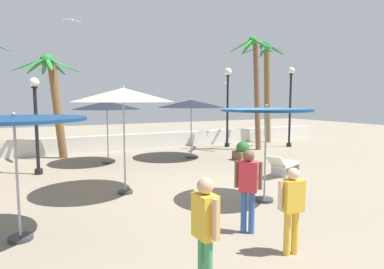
{
  "coord_description": "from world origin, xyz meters",
  "views": [
    {
      "loc": [
        -5.54,
        -7.52,
        2.72
      ],
      "look_at": [
        0.0,
        3.4,
        1.4
      ],
      "focal_mm": 30.92,
      "sensor_mm": 36.0,
      "label": 1
    }
  ],
  "objects_px": {
    "lamp_post_1": "(228,94)",
    "guest_3": "(292,203)",
    "patio_umbrella_3": "(123,95)",
    "seagull_0": "(71,20)",
    "lamp_post_0": "(36,117)",
    "palm_tree_0": "(256,82)",
    "lounge_chair_0": "(283,164)",
    "guest_2": "(248,183)",
    "patio_umbrella_0": "(107,106)",
    "guest_1": "(205,225)",
    "palm_tree_1": "(267,82)",
    "palm_tree_2": "(54,93)",
    "patio_umbrella_2": "(266,116)",
    "planter": "(243,152)",
    "lamp_post_2": "(290,97)",
    "patio_umbrella_4": "(191,104)",
    "seagull_1": "(225,83)",
    "patio_umbrella_1": "(14,125)"
  },
  "relations": [
    {
      "from": "guest_2",
      "to": "planter",
      "type": "bearing_deg",
      "value": 55.05
    },
    {
      "from": "guest_3",
      "to": "palm_tree_2",
      "type": "bearing_deg",
      "value": 103.3
    },
    {
      "from": "patio_umbrella_1",
      "to": "palm_tree_0",
      "type": "relative_size",
      "value": 0.44
    },
    {
      "from": "lounge_chair_0",
      "to": "guest_1",
      "type": "xyz_separation_m",
      "value": [
        -6.1,
        -5.17,
        0.63
      ]
    },
    {
      "from": "guest_1",
      "to": "palm_tree_1",
      "type": "bearing_deg",
      "value": 47.88
    },
    {
      "from": "lamp_post_0",
      "to": "lounge_chair_0",
      "type": "distance_m",
      "value": 9.01
    },
    {
      "from": "patio_umbrella_2",
      "to": "guest_1",
      "type": "bearing_deg",
      "value": -139.14
    },
    {
      "from": "patio_umbrella_2",
      "to": "palm_tree_0",
      "type": "bearing_deg",
      "value": 54.04
    },
    {
      "from": "guest_2",
      "to": "lamp_post_2",
      "type": "bearing_deg",
      "value": 43.23
    },
    {
      "from": "patio_umbrella_2",
      "to": "lamp_post_0",
      "type": "bearing_deg",
      "value": 130.03
    },
    {
      "from": "patio_umbrella_2",
      "to": "lounge_chair_0",
      "type": "bearing_deg",
      "value": 39.5
    },
    {
      "from": "lamp_post_0",
      "to": "seagull_1",
      "type": "height_order",
      "value": "seagull_1"
    },
    {
      "from": "patio_umbrella_0",
      "to": "palm_tree_0",
      "type": "distance_m",
      "value": 7.92
    },
    {
      "from": "guest_1",
      "to": "seagull_1",
      "type": "xyz_separation_m",
      "value": [
        8.41,
        12.69,
        2.62
      ]
    },
    {
      "from": "patio_umbrella_2",
      "to": "guest_1",
      "type": "xyz_separation_m",
      "value": [
        -3.5,
        -3.03,
        -1.27
      ]
    },
    {
      "from": "lamp_post_2",
      "to": "palm_tree_2",
      "type": "bearing_deg",
      "value": 170.85
    },
    {
      "from": "guest_2",
      "to": "seagull_1",
      "type": "bearing_deg",
      "value": 59.53
    },
    {
      "from": "patio_umbrella_3",
      "to": "seagull_0",
      "type": "relative_size",
      "value": 3.26
    },
    {
      "from": "patio_umbrella_0",
      "to": "planter",
      "type": "xyz_separation_m",
      "value": [
        5.53,
        -2.01,
        -2.06
      ]
    },
    {
      "from": "palm_tree_0",
      "to": "lounge_chair_0",
      "type": "bearing_deg",
      "value": -117.66
    },
    {
      "from": "lounge_chair_0",
      "to": "guest_3",
      "type": "height_order",
      "value": "guest_3"
    },
    {
      "from": "guest_3",
      "to": "planter",
      "type": "relative_size",
      "value": 1.82
    },
    {
      "from": "lounge_chair_0",
      "to": "guest_1",
      "type": "bearing_deg",
      "value": -139.71
    },
    {
      "from": "palm_tree_1",
      "to": "lamp_post_1",
      "type": "relative_size",
      "value": 1.4
    },
    {
      "from": "patio_umbrella_3",
      "to": "guest_2",
      "type": "relative_size",
      "value": 1.8
    },
    {
      "from": "guest_3",
      "to": "seagull_0",
      "type": "xyz_separation_m",
      "value": [
        -1.8,
        13.26,
        5.6
      ]
    },
    {
      "from": "lamp_post_1",
      "to": "lounge_chair_0",
      "type": "distance_m",
      "value": 7.63
    },
    {
      "from": "patio_umbrella_1",
      "to": "seagull_1",
      "type": "bearing_deg",
      "value": 41.51
    },
    {
      "from": "patio_umbrella_0",
      "to": "guest_3",
      "type": "distance_m",
      "value": 9.97
    },
    {
      "from": "patio_umbrella_4",
      "to": "seagull_0",
      "type": "bearing_deg",
      "value": 139.68
    },
    {
      "from": "lamp_post_0",
      "to": "seagull_1",
      "type": "distance_m",
      "value": 10.83
    },
    {
      "from": "lamp_post_0",
      "to": "palm_tree_0",
      "type": "bearing_deg",
      "value": 5.93
    },
    {
      "from": "patio_umbrella_2",
      "to": "lamp_post_0",
      "type": "distance_m",
      "value": 8.15
    },
    {
      "from": "patio_umbrella_4",
      "to": "palm_tree_2",
      "type": "bearing_deg",
      "value": 154.84
    },
    {
      "from": "lounge_chair_0",
      "to": "guest_2",
      "type": "bearing_deg",
      "value": -139.45
    },
    {
      "from": "lamp_post_0",
      "to": "patio_umbrella_1",
      "type": "bearing_deg",
      "value": -95.13
    },
    {
      "from": "patio_umbrella_4",
      "to": "patio_umbrella_0",
      "type": "bearing_deg",
      "value": 173.52
    },
    {
      "from": "patio_umbrella_0",
      "to": "patio_umbrella_2",
      "type": "xyz_separation_m",
      "value": [
        2.51,
        -7.2,
        -0.15
      ]
    },
    {
      "from": "palm_tree_2",
      "to": "seagull_0",
      "type": "xyz_separation_m",
      "value": [
        1.04,
        1.24,
        3.54
      ]
    },
    {
      "from": "patio_umbrella_1",
      "to": "patio_umbrella_0",
      "type": "bearing_deg",
      "value": 64.92
    },
    {
      "from": "palm_tree_0",
      "to": "guest_1",
      "type": "height_order",
      "value": "palm_tree_0"
    },
    {
      "from": "lamp_post_1",
      "to": "guest_3",
      "type": "relative_size",
      "value": 2.88
    },
    {
      "from": "patio_umbrella_1",
      "to": "patio_umbrella_2",
      "type": "height_order",
      "value": "patio_umbrella_2"
    },
    {
      "from": "seagull_0",
      "to": "planter",
      "type": "height_order",
      "value": "seagull_0"
    },
    {
      "from": "guest_2",
      "to": "planter",
      "type": "distance_m",
      "value": 8.19
    },
    {
      "from": "patio_umbrella_2",
      "to": "lamp_post_1",
      "type": "relative_size",
      "value": 0.58
    },
    {
      "from": "patio_umbrella_0",
      "to": "planter",
      "type": "distance_m",
      "value": 6.23
    },
    {
      "from": "palm_tree_0",
      "to": "palm_tree_2",
      "type": "height_order",
      "value": "palm_tree_0"
    },
    {
      "from": "palm_tree_2",
      "to": "guest_2",
      "type": "relative_size",
      "value": 2.75
    },
    {
      "from": "palm_tree_2",
      "to": "palm_tree_1",
      "type": "bearing_deg",
      "value": 0.63
    }
  ]
}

